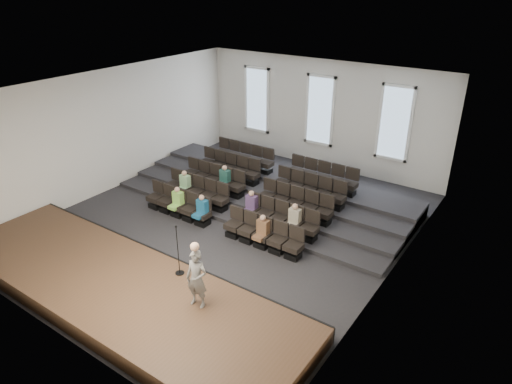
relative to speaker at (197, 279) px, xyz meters
The scene contains 14 objects.
ground 5.39m from the speaker, 119.51° to the left, with size 14.00×14.00×0.00m, color black.
ceiling 6.40m from the speaker, 119.51° to the left, with size 12.00×14.00×0.02m, color white.
wall_back 11.91m from the speaker, 102.55° to the left, with size 12.00×0.04×5.00m, color silver.
wall_front 3.76m from the speaker, 136.24° to the right, with size 12.00×0.04×5.00m, color silver.
wall_left 9.80m from the speaker, 152.10° to the left, with size 0.04×14.00×5.00m, color silver.
wall_right 5.83m from the speaker, 52.89° to the left, with size 0.04×14.00×5.00m, color silver.
stage 2.84m from the speaker, 168.00° to the right, with size 11.80×3.60×0.50m, color #3F291B.
stage_lip 3.04m from the speaker, 154.62° to the left, with size 11.80×0.06×0.52m, color black.
risers 8.22m from the speaker, 108.45° to the left, with size 11.80×4.80×0.60m.
seating_rows 6.65m from the speaker, 112.92° to the left, with size 6.80×4.70×1.67m.
windows 11.87m from the speaker, 102.62° to the left, with size 8.44×0.10×3.24m.
audience 5.48m from the speaker, 120.45° to the left, with size 5.45×2.64×1.10m.
speaker is the anchor object (origin of this frame).
mic_stand 1.59m from the speaker, 151.49° to the left, with size 0.27×0.27×1.59m.
Camera 1 is at (9.22, -11.51, 8.28)m, focal length 32.00 mm.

